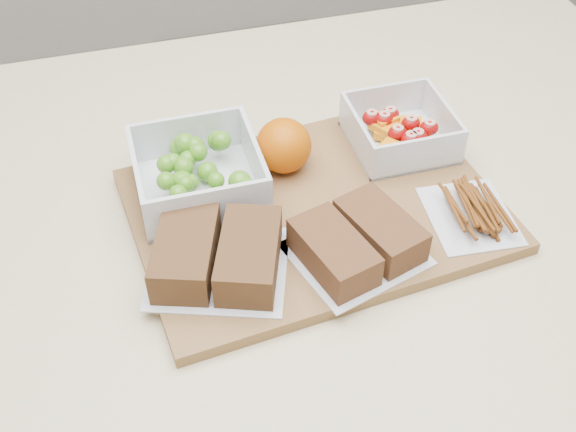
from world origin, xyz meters
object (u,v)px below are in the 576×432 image
(fruit_container, at_px, (400,131))
(orange, at_px, (284,146))
(grape_container, at_px, (199,173))
(pretzel_bag, at_px, (471,209))
(sandwich_bag_left, at_px, (217,255))
(cutting_board, at_px, (315,210))
(sandwich_bag_center, at_px, (357,242))

(fruit_container, relative_size, orange, 1.79)
(fruit_container, bearing_deg, grape_container, -176.48)
(fruit_container, bearing_deg, pretzel_bag, -79.06)
(sandwich_bag_left, distance_m, pretzel_bag, 0.30)
(grape_container, bearing_deg, pretzel_bag, -24.48)
(cutting_board, relative_size, fruit_container, 3.44)
(fruit_container, relative_size, sandwich_bag_center, 0.76)
(orange, bearing_deg, pretzel_bag, -38.21)
(cutting_board, relative_size, grape_container, 2.90)
(sandwich_bag_center, bearing_deg, grape_container, 133.34)
(cutting_board, distance_m, grape_container, 0.14)
(grape_container, distance_m, pretzel_bag, 0.32)
(grape_container, bearing_deg, fruit_container, 3.52)
(orange, xyz_separation_m, pretzel_bag, (0.18, -0.14, -0.02))
(cutting_board, relative_size, orange, 6.15)
(cutting_board, bearing_deg, grape_container, 146.85)
(orange, height_order, pretzel_bag, orange)
(sandwich_bag_left, bearing_deg, orange, 51.70)
(orange, bearing_deg, fruit_container, 1.51)
(orange, distance_m, sandwich_bag_left, 0.18)
(cutting_board, xyz_separation_m, fruit_container, (0.14, 0.08, 0.03))
(cutting_board, xyz_separation_m, orange, (-0.02, 0.08, 0.04))
(cutting_board, xyz_separation_m, sandwich_bag_left, (-0.13, -0.07, 0.03))
(pretzel_bag, bearing_deg, sandwich_bag_left, 179.77)
(orange, relative_size, sandwich_bag_center, 0.42)
(orange, bearing_deg, grape_container, -173.60)
(grape_container, height_order, sandwich_bag_left, grape_container)
(sandwich_bag_left, bearing_deg, pretzel_bag, -0.23)
(pretzel_bag, bearing_deg, orange, 141.79)
(cutting_board, height_order, orange, orange)
(fruit_container, height_order, sandwich_bag_left, fruit_container)
(sandwich_bag_left, xyz_separation_m, pretzel_bag, (0.30, -0.00, -0.01))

